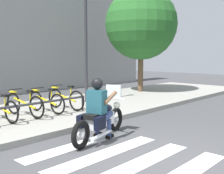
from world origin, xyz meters
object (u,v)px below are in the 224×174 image
Objects in this scene: rider at (99,105)px; bicycle_4 at (65,99)px; bike_rack at (35,105)px; tree_near_rack at (141,24)px; bicycle_1 at (0,109)px; bicycle_2 at (24,104)px; bicycle_3 at (46,102)px; street_lamp at (86,36)px; motorcycle at (101,120)px.

bicycle_4 is (1.26, 2.83, -0.30)m from rider.
bike_rack is 0.69× the size of tree_near_rack.
rider is at bearing -149.97° from tree_near_rack.
tree_near_rack is (6.92, 1.60, 2.86)m from bike_rack.
bicycle_4 is (2.22, -0.00, 0.02)m from bicycle_1.
bicycle_2 is at bearing -171.41° from tree_near_rack.
rider is 0.87× the size of bicycle_3.
bicycle_1 is 4.34m from street_lamp.
rider is at bearing -71.25° from bicycle_1.
bicycle_1 is 8.27m from tree_near_rack.
motorcycle reaches higher than bicycle_4.
rider reaches higher than bicycle_4.
bicycle_1 reaches higher than bike_rack.
bicycle_2 is at bearing -167.77° from street_lamp.
bicycle_2 is (-0.22, 2.83, -0.30)m from rider.
tree_near_rack reaches higher than bicycle_4.
rider is at bearing -114.03° from bicycle_4.
bicycle_2 reaches higher than bike_rack.
bicycle_3 is at bearing -170.40° from tree_near_rack.
rider is 0.33× the size of street_lamp.
rider is 4.79m from street_lamp.
bike_rack is (-0.30, 2.26, 0.11)m from motorcycle.
rider reaches higher than bicycle_2.
tree_near_rack is at bearing 13.02° from bike_rack.
bicycle_4 reaches higher than bicycle_1.
bicycle_4 is at bearing -0.02° from bicycle_2.
rider is (-0.08, -0.02, 0.36)m from motorcycle.
tree_near_rack is at bearing 30.03° from rider.
motorcycle is 1.25× the size of bicycle_1.
tree_near_rack is at bearing 8.59° from bicycle_2.
bicycle_1 is (-0.96, 2.83, -0.32)m from rider.
bicycle_2 is 3.71m from street_lamp.
bicycle_1 is 0.98× the size of bicycle_2.
rider is at bearing -85.55° from bicycle_2.
rider is 3.00m from bicycle_1.
tree_near_rack reaches higher than street_lamp.
bike_rack is at bearing -89.96° from bicycle_2.
street_lamp is 4.04m from tree_near_rack.
bicycle_4 is (1.48, -0.00, 0.00)m from bicycle_2.
bicycle_4 is at bearing -0.04° from bicycle_1.
bicycle_2 reaches higher than bicycle_3.
bicycle_1 is 1.03× the size of bicycle_4.
bicycle_2 is (0.74, -0.00, 0.02)m from bicycle_1.
street_lamp reaches higher than bicycle_3.
motorcycle is 0.41× the size of tree_near_rack.
motorcycle is 2.28m from bike_rack.
motorcycle is 1.29× the size of bicycle_4.
bike_rack is 3.82m from street_lamp.
bicycle_4 is at bearing 65.97° from rider.
tree_near_rack is at bearing 7.77° from bicycle_1.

